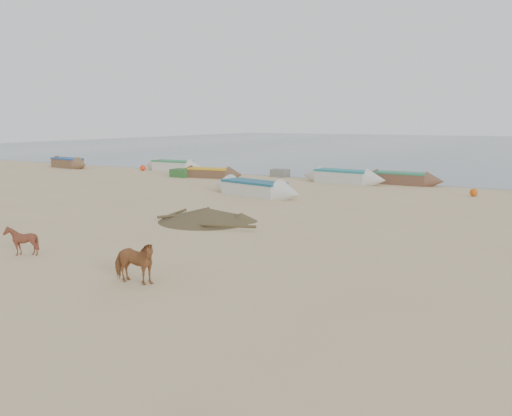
{
  "coord_description": "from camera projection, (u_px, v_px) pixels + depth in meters",
  "views": [
    {
      "loc": [
        8.8,
        -11.89,
        4.19
      ],
      "look_at": [
        0.0,
        4.0,
        1.0
      ],
      "focal_mm": 35.0,
      "sensor_mm": 36.0,
      "label": 1
    }
  ],
  "objects": [
    {
      "name": "ground",
      "position": [
        192.0,
        260.0,
        15.17
      ],
      "size": [
        140.0,
        140.0,
        0.0
      ],
      "primitive_type": "plane",
      "color": "tan",
      "rests_on": "ground"
    },
    {
      "name": "sea",
      "position": [
        475.0,
        145.0,
        85.82
      ],
      "size": [
        160.0,
        160.0,
        0.0
      ],
      "primitive_type": "plane",
      "color": "slate",
      "rests_on": "ground"
    },
    {
      "name": "cow_adult",
      "position": [
        134.0,
        262.0,
        12.88
      ],
      "size": [
        1.44,
        0.8,
        1.16
      ],
      "primitive_type": "imported",
      "rotation": [
        0.0,
        0.0,
        1.7
      ],
      "color": "#945930",
      "rests_on": "ground"
    },
    {
      "name": "calf_front",
      "position": [
        21.0,
        241.0,
        15.66
      ],
      "size": [
        0.99,
        0.92,
        0.94
      ],
      "primitive_type": "imported",
      "rotation": [
        0.0,
        0.0,
        -1.78
      ],
      "color": "#57291B",
      "rests_on": "ground"
    },
    {
      "name": "near_canoe",
      "position": [
        254.0,
        188.0,
        28.3
      ],
      "size": [
        6.68,
        2.89,
        0.83
      ],
      "primitive_type": null,
      "rotation": [
        0.0,
        0.0,
        -0.23
      ],
      "color": "silver",
      "rests_on": "ground"
    },
    {
      "name": "debris_pile",
      "position": [
        206.0,
        214.0,
        21.11
      ],
      "size": [
        4.85,
        4.85,
        0.56
      ],
      "primitive_type": "cone",
      "rotation": [
        0.0,
        0.0,
        0.24
      ],
      "color": "brown",
      "rests_on": "ground"
    },
    {
      "name": "waterline_canoes",
      "position": [
        376.0,
        178.0,
        32.93
      ],
      "size": [
        61.9,
        4.61,
        0.92
      ],
      "color": "brown",
      "rests_on": "ground"
    },
    {
      "name": "beach_clutter",
      "position": [
        434.0,
        185.0,
        30.6
      ],
      "size": [
        41.83,
        4.92,
        0.64
      ],
      "color": "#2A5C29",
      "rests_on": "ground"
    }
  ]
}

